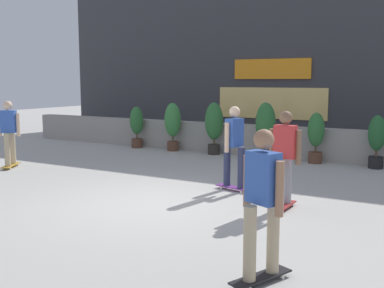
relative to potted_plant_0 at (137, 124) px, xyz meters
name	(u,v)px	position (x,y,z in m)	size (l,w,h in m)	color
ground_plane	(151,203)	(4.38, -5.55, -0.77)	(48.00, 48.00, 0.00)	#B2AFA8
planter_wall	(268,141)	(4.38, 0.45, -0.32)	(18.00, 0.40, 0.90)	gray
building_backdrop	(309,51)	(4.38, 4.45, 2.48)	(20.00, 2.08, 6.50)	#38383D
potted_plant_0	(137,124)	(0.00, 0.00, 0.00)	(0.44, 0.44, 1.35)	brown
potted_plant_1	(173,123)	(1.39, 0.00, 0.11)	(0.52, 0.52, 1.51)	brown
potted_plant_2	(214,124)	(2.84, 0.00, 0.14)	(0.54, 0.54, 1.56)	#2D2823
potted_plant_3	(265,126)	(4.46, 0.00, 0.17)	(0.56, 0.56, 1.59)	brown
potted_plant_4	(316,135)	(5.88, 0.00, 0.00)	(0.44, 0.44, 1.36)	brown
potted_plant_5	(377,139)	(7.41, 0.00, -0.01)	(0.44, 0.44, 1.34)	black
skater_by_wall_right	(234,144)	(5.28, -3.93, 0.18)	(0.82, 0.55, 1.70)	#72338C
skater_foreground	(9,131)	(-0.68, -4.47, 0.18)	(0.57, 0.80, 1.70)	#BF8C26
skater_far_left	(263,199)	(7.32, -7.71, 0.18)	(0.52, 0.81, 1.70)	black
skater_mid_plaza	(285,155)	(6.60, -4.78, 0.18)	(0.56, 0.81, 1.70)	maroon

